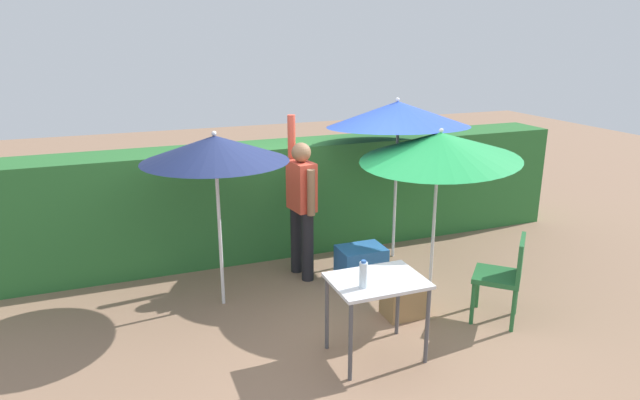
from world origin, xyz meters
TOP-DOWN VIEW (x-y plane):
  - ground_plane at (0.00, 0.00)m, footprint 24.00×24.00m
  - hedge_row at (0.00, 1.79)m, footprint 8.00×0.70m
  - umbrella_rainbow at (-1.02, 0.51)m, footprint 1.47×1.47m
  - umbrella_orange at (1.28, 1.02)m, footprint 1.73×1.74m
  - umbrella_yellow at (1.32, 0.16)m, footprint 1.76×1.75m
  - person_vendor at (-0.00, 0.89)m, footprint 0.27×0.56m
  - chair_plastic at (1.50, -0.85)m, footprint 0.62×0.62m
  - cooler_box at (0.62, 0.57)m, footprint 0.53×0.39m
  - crate_cardboard at (0.65, -0.41)m, footprint 0.42×0.31m
  - folding_table at (0.04, -0.96)m, footprint 0.80×0.60m
  - bottle_water at (-0.14, -1.06)m, footprint 0.07×0.07m

SIDE VIEW (x-z plane):
  - ground_plane at x=0.00m, z-range 0.00..0.00m
  - crate_cardboard at x=0.65m, z-range 0.00..0.35m
  - cooler_box at x=0.62m, z-range 0.00..0.38m
  - chair_plastic at x=1.50m, z-range 0.07..0.96m
  - folding_table at x=0.04m, z-range 0.28..1.02m
  - hedge_row at x=0.00m, z-range 0.00..1.42m
  - bottle_water at x=-0.14m, z-range 0.74..0.98m
  - person_vendor at x=0.00m, z-range -0.01..1.87m
  - umbrella_yellow at x=1.32m, z-range 0.68..2.51m
  - umbrella_rainbow at x=-1.02m, z-range 0.75..2.60m
  - umbrella_orange at x=1.28m, z-range 0.81..2.86m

